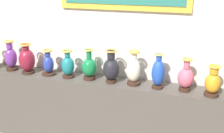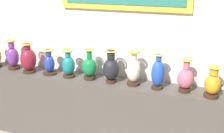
# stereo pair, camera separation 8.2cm
# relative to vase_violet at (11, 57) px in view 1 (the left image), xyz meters

# --- Properties ---
(display_shelf) EXTENTS (3.45, 0.33, 0.85)m
(display_shelf) POSITION_rel_vase_violet_xyz_m (1.29, 0.01, -0.58)
(display_shelf) COLOR #4C4742
(display_shelf) RESTS_ON ground_plane
(back_wall) EXTENTS (5.83, 0.14, 2.78)m
(back_wall) POSITION_rel_vase_violet_xyz_m (1.29, 0.23, 0.40)
(back_wall) COLOR silver
(back_wall) RESTS_ON ground_plane
(vase_violet) EXTENTS (0.15, 0.15, 0.37)m
(vase_violet) POSITION_rel_vase_violet_xyz_m (0.00, 0.00, 0.00)
(vase_violet) COLOR #382319
(vase_violet) RESTS_ON display_shelf
(vase_burgundy) EXTENTS (0.19, 0.19, 0.36)m
(vase_burgundy) POSITION_rel_vase_violet_xyz_m (0.25, -0.04, 0.00)
(vase_burgundy) COLOR #382319
(vase_burgundy) RESTS_ON display_shelf
(vase_cobalt) EXTENTS (0.16, 0.16, 0.31)m
(vase_cobalt) POSITION_rel_vase_violet_xyz_m (0.52, -0.01, -0.03)
(vase_cobalt) COLOR #382319
(vase_cobalt) RESTS_ON display_shelf
(vase_teal) EXTENTS (0.15, 0.15, 0.33)m
(vase_teal) POSITION_rel_vase_violet_xyz_m (0.78, -0.02, -0.02)
(vase_teal) COLOR #382319
(vase_teal) RESTS_ON display_shelf
(vase_emerald) EXTENTS (0.17, 0.17, 0.35)m
(vase_emerald) POSITION_rel_vase_violet_xyz_m (1.03, 0.00, -0.02)
(vase_emerald) COLOR #382319
(vase_emerald) RESTS_ON display_shelf
(vase_onyx) EXTENTS (0.18, 0.18, 0.37)m
(vase_onyx) POSITION_rel_vase_violet_xyz_m (1.30, -0.02, 0.00)
(vase_onyx) COLOR #382319
(vase_onyx) RESTS_ON display_shelf
(vase_ivory) EXTENTS (0.14, 0.14, 0.38)m
(vase_ivory) POSITION_rel_vase_violet_xyz_m (1.54, 0.00, 0.00)
(vase_ivory) COLOR #382319
(vase_ivory) RESTS_ON display_shelf
(vase_sapphire) EXTENTS (0.14, 0.14, 0.38)m
(vase_sapphire) POSITION_rel_vase_violet_xyz_m (1.80, -0.02, 0.01)
(vase_sapphire) COLOR #382319
(vase_sapphire) RESTS_ON display_shelf
(vase_rose) EXTENTS (0.16, 0.16, 0.35)m
(vase_rose) POSITION_rel_vase_violet_xyz_m (2.08, -0.00, -0.01)
(vase_rose) COLOR #382319
(vase_rose) RESTS_ON display_shelf
(vase_amber) EXTENTS (0.15, 0.15, 0.31)m
(vase_amber) POSITION_rel_vase_violet_xyz_m (2.34, -0.04, -0.02)
(vase_amber) COLOR #382319
(vase_amber) RESTS_ON display_shelf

